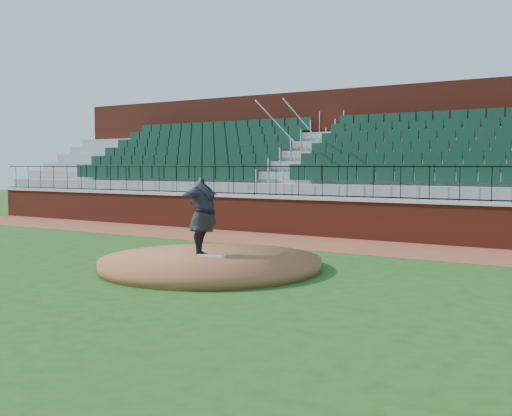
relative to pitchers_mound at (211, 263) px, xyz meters
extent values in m
plane|color=#1D4B15|center=(0.31, -0.07, -0.12)|extent=(90.00, 90.00, 0.00)
cube|color=brown|center=(0.31, 5.33, -0.12)|extent=(34.00, 3.20, 0.01)
cube|color=maroon|center=(0.31, 6.93, 0.47)|extent=(34.00, 0.35, 1.20)
cube|color=#B7B7B7|center=(0.31, 6.93, 1.12)|extent=(34.00, 0.45, 0.10)
cube|color=maroon|center=(0.31, 12.46, 2.62)|extent=(34.00, 0.50, 5.50)
cylinder|color=brown|center=(0.00, 0.00, 0.00)|extent=(4.98, 4.98, 0.25)
cube|color=white|center=(-0.08, 0.12, 0.15)|extent=(0.69, 0.33, 0.04)
imported|color=black|center=(-0.36, 0.19, 1.03)|extent=(1.32, 2.30, 1.81)
camera|label=1|loc=(7.95, -10.82, 2.18)|focal=42.05mm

